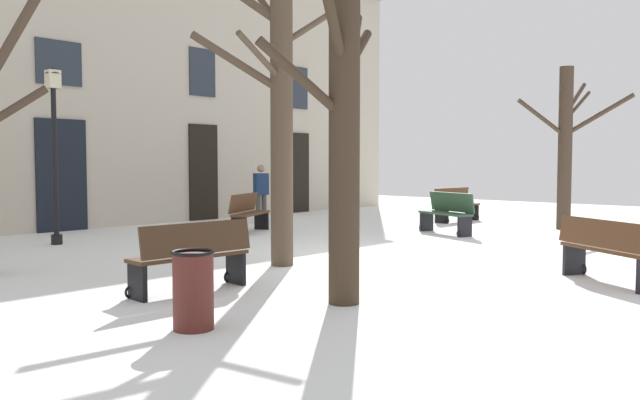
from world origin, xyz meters
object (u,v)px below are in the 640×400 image
tree_left_of_center (566,144)px  bench_far_corner (606,250)px  streetlamp (54,136)px  bench_facing_shops (192,256)px  bench_near_center_tree (447,213)px  person_strolling (261,191)px  tree_foreground (278,110)px  bench_back_to_back_right (248,213)px  tree_center (343,135)px  litter_bin (193,290)px  bench_by_litter_bin (455,204)px

tree_left_of_center → bench_far_corner: bearing=-154.1°
streetlamp → bench_facing_shops: streetlamp is taller
bench_near_center_tree → person_strolling: person_strolling is taller
tree_foreground → bench_back_to_back_right: bearing=55.0°
tree_foreground → bench_facing_shops: bearing=-161.2°
tree_left_of_center → tree_center: 10.17m
litter_bin → bench_facing_shops: bearing=54.7°
bench_far_corner → bench_near_center_tree: bench_near_center_tree is taller
bench_back_to_back_right → tree_left_of_center: bearing=-69.8°
person_strolling → tree_left_of_center: bearing=-45.6°
litter_bin → bench_by_litter_bin: (12.01, 4.23, 0.08)m
bench_near_center_tree → tree_left_of_center: bearing=80.3°
bench_near_center_tree → bench_back_to_back_right: 4.66m
streetlamp → litter_bin: bearing=-105.3°
tree_center → bench_far_corner: (3.37, -1.84, -1.51)m
person_strolling → bench_by_litter_bin: bearing=-28.7°
tree_foreground → person_strolling: tree_foreground is taller
streetlamp → bench_near_center_tree: bearing=-33.9°
tree_center → bench_facing_shops: tree_center is taller
bench_back_to_back_right → person_strolling: size_ratio=1.01×
tree_foreground → bench_far_corner: (1.97, -4.41, -2.02)m
tree_left_of_center → bench_back_to_back_right: 7.99m
bench_by_litter_bin → person_strolling: person_strolling is taller
bench_by_litter_bin → person_strolling: bearing=140.0°
streetlamp → bench_near_center_tree: size_ratio=2.23×
tree_left_of_center → litter_bin: bearing=-174.7°
litter_bin → bench_facing_shops: bench_facing_shops is taller
streetlamp → litter_bin: size_ratio=4.54×
tree_foreground → tree_left_of_center: 8.75m
tree_foreground → bench_by_litter_bin: tree_foreground is taller
tree_center → litter_bin: 2.49m
tree_foreground → tree_left_of_center: (8.67, -1.16, -0.36)m
person_strolling → bench_far_corner: bearing=-90.7°
litter_bin → person_strolling: 11.33m
bench_facing_shops → person_strolling: (6.96, 6.48, 0.41)m
litter_bin → person_strolling: size_ratio=0.49×
tree_left_of_center → bench_far_corner: 7.64m
bench_facing_shops → bench_by_litter_bin: bearing=-163.8°
tree_center → bench_near_center_tree: tree_center is taller
tree_foreground → bench_near_center_tree: (5.81, 0.46, -2.00)m
bench_far_corner → tree_foreground: bearing=54.1°
litter_bin → bench_by_litter_bin: size_ratio=0.47×
tree_left_of_center → bench_near_center_tree: size_ratio=2.51×
tree_center → bench_facing_shops: 2.50m
tree_center → streetlamp: 7.79m
tree_left_of_center → streetlamp: size_ratio=1.12×
tree_left_of_center → streetlamp: bearing=147.3°
litter_bin → bench_far_corner: bench_far_corner is taller
bench_far_corner → bench_near_center_tree: bearing=-8.2°
tree_foreground → bench_facing_shops: size_ratio=3.07×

